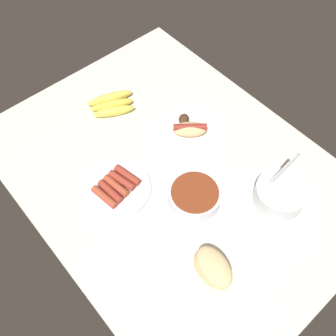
{
  "coord_description": "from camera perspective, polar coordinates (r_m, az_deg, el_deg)",
  "views": [
    {
      "loc": [
        -51.79,
        46.69,
        107.11
      ],
      "look_at": [
        -0.1,
        1.83,
        3.0
      ],
      "focal_mm": 41.16,
      "sensor_mm": 36.0,
      "label": 1
    }
  ],
  "objects": [
    {
      "name": "bowl_coleslaw",
      "position": [
        1.24,
        16.29,
        -3.67
      ],
      "size": [
        15.92,
        15.92,
        15.38
      ],
      "color": "silver",
      "rests_on": "ground_plane"
    },
    {
      "name": "bread_stack",
      "position": [
        1.1,
        6.68,
        -14.48
      ],
      "size": [
        14.24,
        10.03,
        7.2
      ],
      "color": "#DBB77A",
      "rests_on": "ground_plane"
    },
    {
      "name": "banana_bunch",
      "position": [
        1.45,
        -8.35,
        9.31
      ],
      "size": [
        15.47,
        19.01,
        3.97
      ],
      "color": "#E5D14C",
      "rests_on": "ground_plane"
    },
    {
      "name": "bowl_chili",
      "position": [
        1.2,
        3.95,
        -4.08
      ],
      "size": [
        16.51,
        16.51,
        4.99
      ],
      "color": "white",
      "rests_on": "ground_plane"
    },
    {
      "name": "ground_plane",
      "position": [
        1.29,
        0.58,
        -0.63
      ],
      "size": [
        120.0,
        90.0,
        3.0
      ],
      "primitive_type": "cube",
      "color": "silver"
    },
    {
      "name": "plate_hotdog_assembled",
      "position": [
        1.35,
        3.2,
        5.39
      ],
      "size": [
        25.46,
        25.46,
        5.61
      ],
      "color": "white",
      "rests_on": "ground_plane"
    },
    {
      "name": "plate_sausages",
      "position": [
        1.24,
        -7.64,
        -2.89
      ],
      "size": [
        22.06,
        22.06,
        3.38
      ],
      "color": "white",
      "rests_on": "ground_plane"
    }
  ]
}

